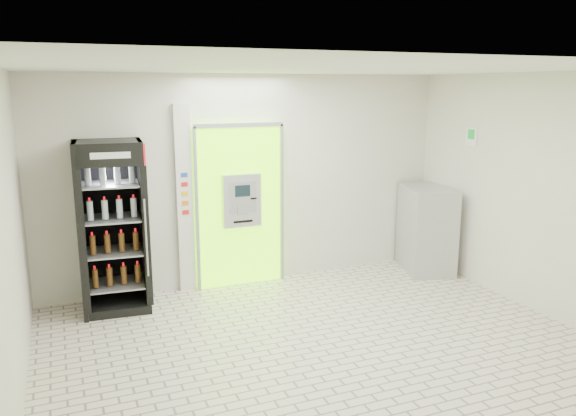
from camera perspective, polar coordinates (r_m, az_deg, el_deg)
ground at (r=6.34m, az=3.80°, el=-14.20°), size 6.00×6.00×0.00m
room_shell at (r=5.76m, az=4.06°, el=2.42°), size 6.00×6.00×6.00m
atm_assembly at (r=8.03m, az=-4.95°, el=0.34°), size 1.30×0.24×2.33m
pillar at (r=7.84m, az=-10.49°, el=0.86°), size 0.22×0.11×2.60m
beverage_cooler at (r=7.46m, az=-17.37°, el=-2.12°), size 0.87×0.80×2.17m
steel_cabinet at (r=8.97m, az=13.88°, el=-2.06°), size 0.93×1.14×1.32m
exit_sign at (r=8.54m, az=18.15°, el=6.95°), size 0.02×0.22×0.26m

